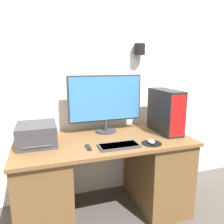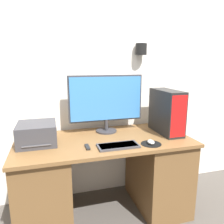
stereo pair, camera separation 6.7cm
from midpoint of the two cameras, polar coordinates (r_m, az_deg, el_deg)
The scene contains 9 objects.
wall_back at distance 2.35m, azimuth -3.92°, elevation 9.82°, with size 6.40×0.17×2.70m.
desk at distance 2.19m, azimuth -1.03°, elevation -16.34°, with size 1.59×0.76×0.78m.
monitor at distance 2.17m, azimuth -0.68°, elevation 3.06°, with size 0.75×0.21×0.57m.
keyboard at distance 1.85m, azimuth 2.67°, elevation -8.79°, with size 0.35×0.16×0.02m.
mousepad at distance 1.95m, azimuth 11.15°, elevation -8.18°, with size 0.18×0.18×0.00m.
mouse at distance 1.93m, azimuth 11.11°, elevation -7.70°, with size 0.06×0.08×0.04m.
computer_tower at distance 2.24m, azimuth 14.89°, elevation 0.09°, with size 0.17×0.44×0.43m.
printer at distance 2.00m, azimuth -18.08°, elevation -5.38°, with size 0.32×0.35×0.18m.
remote_control at distance 1.83m, azimuth -5.38°, elevation -9.09°, with size 0.03×0.11×0.02m.
Camera 2 is at (-0.46, -1.48, 1.46)m, focal length 35.00 mm.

